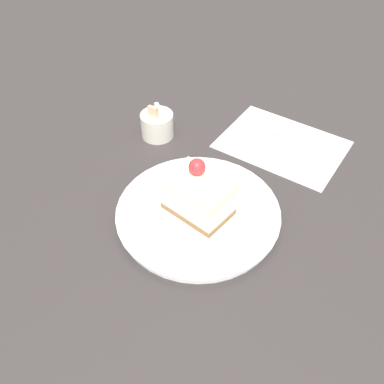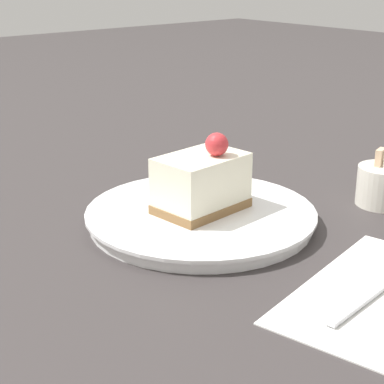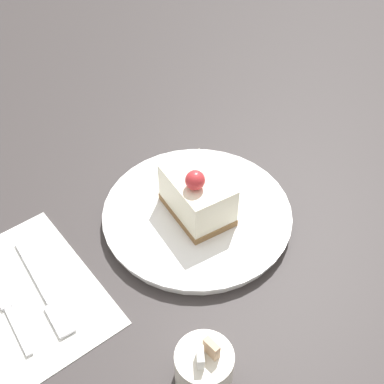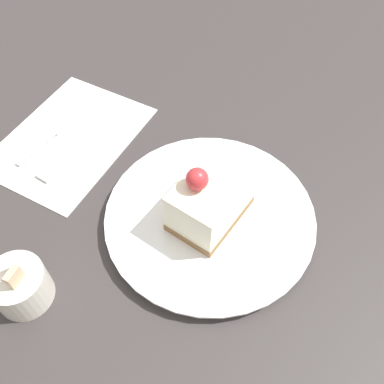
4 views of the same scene
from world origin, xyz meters
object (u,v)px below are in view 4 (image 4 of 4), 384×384
(plate, at_px, (208,217))
(knife, at_px, (63,125))
(sugar_bowl, at_px, (20,286))
(fork, at_px, (75,149))
(cake_slice, at_px, (210,200))

(plate, xyz_separation_m, knife, (0.29, 0.01, -0.01))
(sugar_bowl, bearing_deg, knife, -48.46)
(plate, height_order, fork, plate)
(knife, height_order, sugar_bowl, sugar_bowl)
(fork, relative_size, sugar_bowl, 2.38)
(knife, relative_size, sugar_bowl, 2.25)
(knife, bearing_deg, fork, 150.92)
(cake_slice, height_order, fork, cake_slice)
(plate, height_order, knife, plate)
(cake_slice, height_order, knife, cake_slice)
(plate, bearing_deg, fork, 8.06)
(plate, bearing_deg, cake_slice, 161.78)
(cake_slice, xyz_separation_m, knife, (0.29, 0.01, -0.05))
(fork, bearing_deg, sugar_bowl, 118.12)
(plate, height_order, cake_slice, cake_slice)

